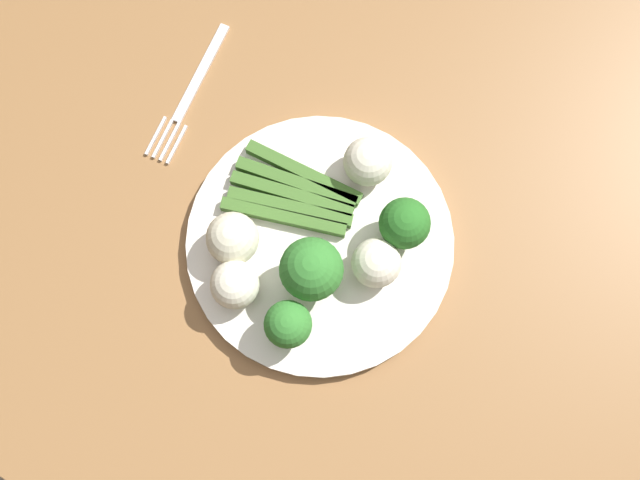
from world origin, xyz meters
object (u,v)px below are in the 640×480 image
Objects in this scene: plate at (320,243)px; fork at (190,93)px; cauliflower_right at (238,287)px; broccoli_back at (405,224)px; cauliflower_mid at (368,162)px; broccoli_front at (288,324)px; broccoli_front_left at (311,270)px; cauliflower_outer_edge at (376,263)px; cauliflower_near_fork at (233,238)px; dining_table at (315,210)px; asparagus_bundle at (294,195)px.

fork is at bearing -17.94° from plate.
broccoli_back is at bearing -127.41° from cauliflower_right.
broccoli_back is 1.25× the size of cauliflower_mid.
broccoli_front is (0.04, 0.14, -0.00)m from broccoli_back.
broccoli_front_left is 1.57× the size of cauliflower_right.
cauliflower_outer_edge is (-0.05, -0.04, -0.02)m from broccoli_front_left.
broccoli_front_left is at bearing 59.63° from broccoli_back.
cauliflower_right is at bearing 129.77° from cauliflower_near_fork.
cauliflower_near_fork is (0.03, -0.04, 0.00)m from cauliflower_right.
dining_table is 17.60× the size of broccoli_front_left.
broccoli_front reaches higher than cauliflower_right.
asparagus_bundle is at bearing 53.69° from cauliflower_mid.
fork is (0.16, -0.15, -0.04)m from cauliflower_right.
broccoli_front_left is 1.44× the size of cauliflower_near_fork.
cauliflower_outer_edge is (0.00, 0.04, -0.01)m from broccoli_back.
plate is 4.82× the size of broccoli_front.
cauliflower_near_fork reaches higher than fork.
cauliflower_outer_edge is at bearing 68.45° from fork.
plate is 0.09m from cauliflower_mid.
cauliflower_outer_edge reaches higher than cauliflower_right.
plate is 0.21m from fork.
broccoli_front_left is (-0.06, 0.06, 0.04)m from asparagus_bundle.
broccoli_back reaches higher than broccoli_front.
broccoli_front_left is 1.54× the size of cauliflower_outer_edge.
broccoli_front is 0.33× the size of fork.
dining_table is 0.23m from broccoli_front.
fork is at bearing -40.08° from cauliflower_near_fork.
broccoli_front_left reaches higher than broccoli_front.
cauliflower_outer_edge is at bearing -138.62° from broccoli_front_left.
cauliflower_right is at bearing 91.57° from dining_table.
cauliflower_mid is (-0.00, -0.09, 0.03)m from plate.
cauliflower_near_fork is 0.31× the size of fork.
cauliflower_outer_edge reaches higher than fork.
broccoli_back is 0.27m from fork.
broccoli_front_left reaches higher than plate.
plate is 0.10m from cauliflower_right.
broccoli_front_left is 0.07m from cauliflower_right.
broccoli_front reaches higher than asparagus_bundle.
cauliflower_mid is (-0.04, -0.03, 0.16)m from dining_table.
cauliflower_right is (-0.00, 0.14, 0.16)m from dining_table.
fork is (0.13, -0.11, -0.04)m from cauliflower_near_fork.
broccoli_front_left is (0.05, 0.08, 0.01)m from broccoli_back.
cauliflower_outer_edge is 0.29× the size of fork.
cauliflower_outer_edge is at bearing -174.71° from plate.
cauliflower_mid reaches higher than plate.
broccoli_front is 0.27m from fork.
cauliflower_near_fork reaches higher than dining_table.
cauliflower_near_fork is (0.09, -0.04, -0.01)m from broccoli_front.
cauliflower_right is at bearing 52.59° from broccoli_back.
cauliflower_mid is (0.01, -0.12, -0.02)m from broccoli_front_left.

